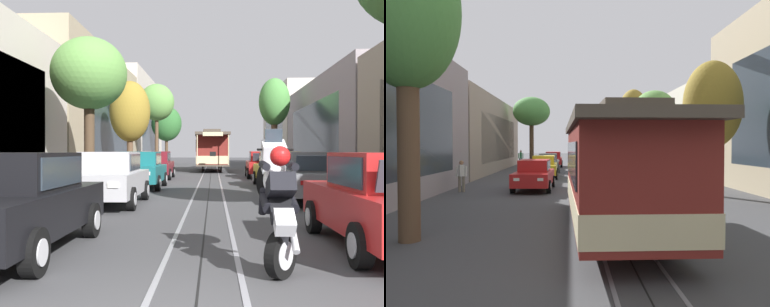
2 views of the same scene
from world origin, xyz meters
TOP-DOWN VIEW (x-y plane):
  - ground_plane at (0.00, 25.86)m, footprint 161.62×161.62m
  - trolley_track_rails at (0.00, 30.32)m, footprint 1.14×72.65m
  - parked_car_black_near_left at (-2.97, 3.08)m, footprint 2.01×4.36m
  - parked_car_silver_second_left at (-2.92, 9.43)m, footprint 2.04×4.38m
  - parked_car_teal_mid_left at (-2.94, 15.31)m, footprint 2.02×4.37m
  - parked_car_maroon_fourth_left at (-3.15, 22.05)m, footprint 2.04×4.38m
  - parked_car_red_near_right at (3.03, 3.62)m, footprint 2.04×4.38m
  - parked_car_grey_second_right at (3.16, 10.44)m, footprint 2.09×4.40m
  - parked_car_yellow_mid_right at (3.10, 16.45)m, footprint 2.05×4.38m
  - parked_car_red_fourth_right at (3.12, 23.24)m, footprint 2.09×4.40m
  - street_tree_kerb_left_near at (-5.56, 2.88)m, footprint 3.08×3.28m
  - street_tree_kerb_left_second at (-5.09, 14.93)m, footprint 3.19×3.49m
  - street_tree_kerb_left_mid at (-5.35, 25.63)m, footprint 2.70×2.54m
  - street_tree_kerb_right_near at (5.06, 5.93)m, footprint 3.66×4.02m
  - street_tree_kerb_right_second at (5.21, 33.49)m, footprint 2.56×2.48m
  - cable_car_trolley at (0.00, 32.86)m, footprint 2.82×9.17m
  - motorcycle_with_rider at (1.02, 2.13)m, footprint 0.48×1.80m
  - pedestrian_on_left_pavement at (6.69, 24.04)m, footprint 0.55×0.42m
  - pedestrian_on_right_pavement at (6.51, 3.11)m, footprint 0.55×0.36m

SIDE VIEW (x-z plane):
  - ground_plane at x=0.00m, z-range 0.00..0.00m
  - trolley_track_rails at x=0.00m, z-range 0.00..0.01m
  - parked_car_black_near_left at x=-2.97m, z-range 0.01..1.59m
  - parked_car_silver_second_left at x=-2.92m, z-range 0.01..1.59m
  - parked_car_teal_mid_left at x=-2.94m, z-range 0.01..1.59m
  - parked_car_maroon_fourth_left at x=-3.15m, z-range 0.01..1.59m
  - parked_car_red_near_right at x=3.03m, z-range 0.01..1.59m
  - parked_car_grey_second_right at x=3.16m, z-range 0.01..1.59m
  - parked_car_yellow_mid_right at x=3.10m, z-range 0.01..1.59m
  - parked_car_red_fourth_right at x=3.12m, z-range 0.01..1.59m
  - pedestrian_on_left_pavement at x=6.69m, z-range 0.10..1.68m
  - pedestrian_on_right_pavement at x=6.51m, z-range 0.12..1.86m
  - motorcycle_with_rider at x=1.02m, z-range 0.04..1.96m
  - cable_car_trolley at x=0.00m, z-range 0.02..3.30m
  - street_tree_kerb_left_mid at x=-5.35m, z-range 1.06..7.32m
  - street_tree_kerb_left_second at x=-5.09m, z-range 1.62..8.04m
  - street_tree_kerb_right_second at x=5.21m, z-range 1.71..9.34m
  - street_tree_kerb_right_near at x=5.06m, z-range 2.04..9.09m
  - street_tree_kerb_left_near at x=-5.56m, z-range 1.74..10.03m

